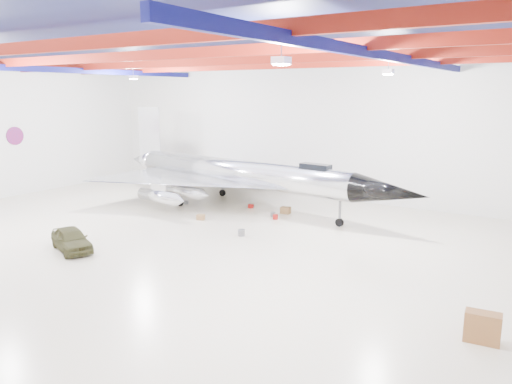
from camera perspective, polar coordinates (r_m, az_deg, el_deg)
The scene contains 15 objects.
floor at distance 30.48m, azimuth -8.09°, elevation -5.10°, with size 40.00×40.00×0.00m, color beige.
wall_back at distance 41.85m, azimuth 5.28°, elevation 7.11°, with size 40.00×40.00×0.00m, color silver.
ceiling at distance 29.34m, azimuth -8.71°, elevation 15.98°, with size 40.00×40.00×0.00m, color #0A0F38.
ceiling_structure at distance 29.30m, azimuth -8.67°, elevation 14.66°, with size 39.50×29.50×1.08m.
wall_roundel at distance 46.09m, azimuth -25.84°, elevation 5.79°, with size 1.50×1.50×0.10m, color #B21414.
jet_aircraft at distance 37.27m, azimuth -2.09°, elevation 1.83°, with size 26.90×16.86×7.34m.
jeep at distance 29.31m, azimuth -20.34°, elevation -5.08°, with size 1.51×3.75×1.28m, color #3D3C1E.
desk at distance 19.61m, azimuth 24.46°, elevation -13.91°, with size 1.19×0.60×1.10m, color brown.
toolbox_red at distance 37.56m, azimuth -0.59°, elevation -1.62°, with size 0.39×0.31×0.27m, color maroon.
engine_drum at distance 30.37m, azimuth -1.68°, elevation -4.67°, with size 0.42×0.42×0.38m, color #59595B.
parts_bin at distance 35.90m, azimuth 3.40°, elevation -2.09°, with size 0.67×0.53×0.47m, color olive.
crate_small at distance 39.19m, azimuth -8.04°, elevation -1.20°, with size 0.35×0.28×0.25m, color #59595B.
tool_chest at distance 34.24m, azimuth 2.23°, elevation -2.86°, with size 0.37×0.37×0.33m, color maroon.
oil_barrel at distance 34.29m, azimuth -6.34°, elevation -2.88°, with size 0.51×0.41×0.36m, color olive.
spares_box at distance 34.95m, azimuth 1.95°, elevation -2.57°, with size 0.36×0.36×0.32m, color #59595B.
Camera 1 is at (19.21, -22.05, 8.59)m, focal length 35.00 mm.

